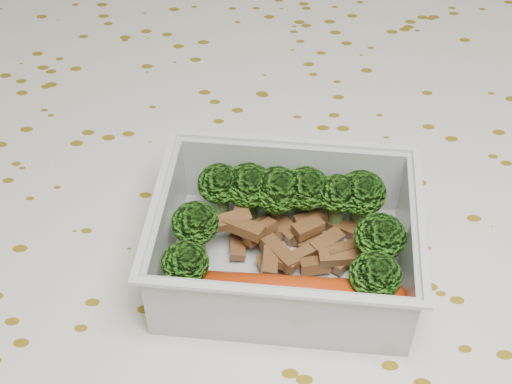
{
  "coord_description": "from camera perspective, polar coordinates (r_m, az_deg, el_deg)",
  "views": [
    {
      "loc": [
        -0.0,
        -0.33,
        1.11
      ],
      "look_at": [
        -0.01,
        -0.01,
        0.78
      ],
      "focal_mm": 50.0,
      "sensor_mm": 36.0,
      "label": 1
    }
  ],
  "objects": [
    {
      "name": "lunch_container",
      "position": [
        0.44,
        2.34,
        -4.53
      ],
      "size": [
        0.17,
        0.14,
        0.06
      ],
      "color": "silver",
      "rests_on": "tablecloth"
    },
    {
      "name": "tablecloth",
      "position": [
        0.51,
        0.93,
        -4.54
      ],
      "size": [
        1.46,
        0.96,
        0.19
      ],
      "color": "silver",
      "rests_on": "dining_table"
    },
    {
      "name": "meat_pile",
      "position": [
        0.45,
        2.65,
        -3.84
      ],
      "size": [
        0.1,
        0.07,
        0.03
      ],
      "color": "brown",
      "rests_on": "lunch_container"
    },
    {
      "name": "dining_table",
      "position": [
        0.55,
        0.87,
        -7.88
      ],
      "size": [
        1.4,
        0.9,
        0.75
      ],
      "color": "brown",
      "rests_on": "ground"
    },
    {
      "name": "broccoli_florets",
      "position": [
        0.44,
        2.84,
        -1.65
      ],
      "size": [
        0.14,
        0.1,
        0.04
      ],
      "color": "#608C3F",
      "rests_on": "lunch_container"
    },
    {
      "name": "sausage",
      "position": [
        0.42,
        2.48,
        -8.08
      ],
      "size": [
        0.14,
        0.03,
        0.02
      ],
      "color": "#B1300B",
      "rests_on": "lunch_container"
    }
  ]
}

